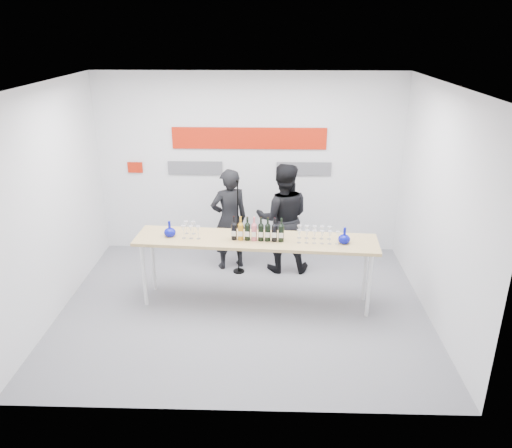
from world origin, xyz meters
The scene contains 12 objects.
ground centered at (0.00, 0.00, 0.00)m, with size 5.00×5.00×0.00m, color slate.
back_wall centered at (0.00, 2.00, 1.50)m, with size 5.00×0.04×3.00m, color silver.
signage centered at (-0.06, 1.97, 1.81)m, with size 3.38×0.02×0.79m.
tasting_table centered at (0.16, 0.15, 0.90)m, with size 3.30×0.87×0.98m.
wine_bottles centered at (0.19, 0.09, 1.14)m, with size 0.71×0.12×0.33m.
decanter_left centered at (-1.01, 0.20, 1.09)m, with size 0.16×0.16×0.21m, color #080D97, non-canonical shape.
decanter_right centered at (1.33, 0.05, 1.09)m, with size 0.16×0.16×0.21m, color #080D97, non-canonical shape.
glasses_left centered at (-0.72, 0.19, 1.07)m, with size 0.26×0.24×0.18m.
glasses_right centered at (0.97, 0.09, 1.07)m, with size 0.56×0.26×0.18m.
presenter_left centered at (-0.29, 1.26, 0.82)m, with size 0.60×0.39×1.63m, color black.
presenter_right centered at (0.55, 1.21, 0.87)m, with size 0.84×0.66×1.74m, color black.
mic_stand centered at (-0.14, 1.07, 0.47)m, with size 0.18×0.18×1.54m.
Camera 1 is at (0.36, -6.00, 3.65)m, focal length 35.00 mm.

